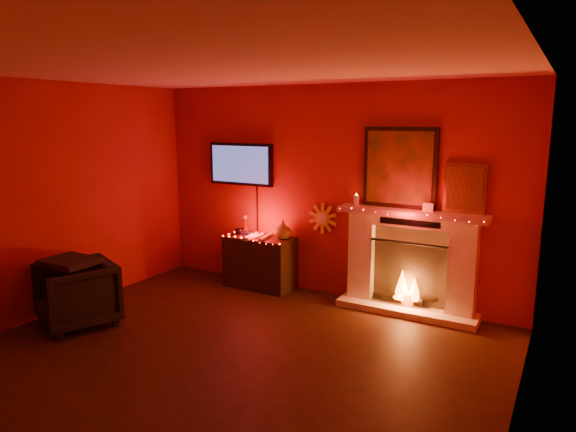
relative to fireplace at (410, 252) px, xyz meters
name	(u,v)px	position (x,y,z in m)	size (l,w,h in m)	color
room	(204,227)	(-1.14, -2.39, 0.63)	(5.00, 5.00, 5.00)	black
fireplace	(410,252)	(0.00, 0.00, 0.00)	(1.72, 0.40, 2.18)	#F3E0CC
tv	(241,164)	(-2.44, 0.06, 0.92)	(1.00, 0.07, 1.24)	black
sunburst_clock	(323,218)	(-1.19, 0.09, 0.28)	(0.40, 0.03, 0.40)	gold
console_table	(261,260)	(-2.01, -0.13, -0.34)	(0.93, 0.54, 0.95)	black
armchair	(77,294)	(-3.09, -2.23, -0.37)	(0.76, 0.78, 0.71)	black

